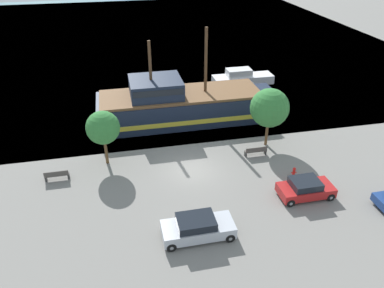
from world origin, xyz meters
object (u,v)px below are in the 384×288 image
(parked_car_curb_rear, at_px, (198,228))
(fire_hydrant, at_px, (294,171))
(pirate_ship, at_px, (180,104))
(bench_promenade_east, at_px, (256,151))
(parked_car_curb_front, at_px, (305,188))
(moored_boat_dockside, at_px, (242,78))
(bench_promenade_west, at_px, (57,175))

(parked_car_curb_rear, relative_size, fire_hydrant, 5.86)
(pirate_ship, xyz_separation_m, bench_promenade_east, (4.98, -8.08, -1.23))
(fire_hydrant, bearing_deg, parked_car_curb_front, -97.99)
(parked_car_curb_front, height_order, fire_hydrant, parked_car_curb_front)
(parked_car_curb_front, bearing_deg, pirate_ship, 114.70)
(moored_boat_dockside, relative_size, bench_promenade_east, 3.94)
(fire_hydrant, height_order, bench_promenade_west, bench_promenade_west)
(bench_promenade_east, bearing_deg, parked_car_curb_rear, -130.07)
(parked_car_curb_rear, distance_m, fire_hydrant, 10.01)
(parked_car_curb_rear, xyz_separation_m, fire_hydrant, (8.77, 4.82, -0.32))
(bench_promenade_east, bearing_deg, pirate_ship, 121.67)
(pirate_ship, distance_m, bench_promenade_west, 13.84)
(fire_hydrant, bearing_deg, moored_boat_dockside, 82.89)
(pirate_ship, relative_size, parked_car_curb_front, 4.50)
(bench_promenade_west, bearing_deg, bench_promenade_east, 0.45)
(pirate_ship, xyz_separation_m, parked_car_curb_rear, (-1.96, -16.34, -0.94))
(parked_car_curb_front, xyz_separation_m, fire_hydrant, (0.35, 2.51, -0.28))
(fire_hydrant, distance_m, bench_promenade_east, 3.89)
(moored_boat_dockside, xyz_separation_m, bench_promenade_west, (-20.35, -16.39, -0.26))
(pirate_ship, relative_size, fire_hydrant, 22.84)
(bench_promenade_west, bearing_deg, parked_car_curb_front, -18.38)
(moored_boat_dockside, bearing_deg, fire_hydrant, -97.11)
(pirate_ship, xyz_separation_m, fire_hydrant, (6.81, -11.52, -1.26))
(pirate_ship, bearing_deg, bench_promenade_east, -58.33)
(parked_car_curb_rear, relative_size, bench_promenade_west, 2.51)
(bench_promenade_east, bearing_deg, fire_hydrant, -62.11)
(pirate_ship, relative_size, moored_boat_dockside, 2.36)
(parked_car_curb_front, height_order, parked_car_curb_rear, parked_car_curb_rear)
(moored_boat_dockside, height_order, parked_car_curb_front, moored_boat_dockside)
(pirate_ship, bearing_deg, moored_boat_dockside, 41.45)
(bench_promenade_east, bearing_deg, parked_car_curb_front, -76.14)
(moored_boat_dockside, distance_m, bench_promenade_west, 26.13)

